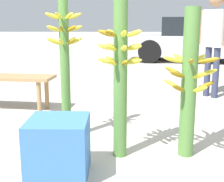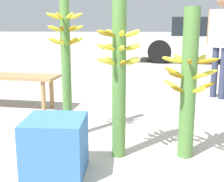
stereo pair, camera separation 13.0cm
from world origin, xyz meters
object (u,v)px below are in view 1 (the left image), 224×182
(parked_car, at_px, (198,40))
(banana_stalk_center, at_px, (120,72))
(vendor_person, at_px, (214,35))
(produce_crate, at_px, (59,147))
(banana_stalk_right, at_px, (189,83))
(banana_stalk_left, at_px, (65,53))

(parked_car, bearing_deg, banana_stalk_center, 172.03)
(vendor_person, bearing_deg, produce_crate, 108.08)
(banana_stalk_center, relative_size, parked_car, 0.31)
(banana_stalk_right, height_order, vendor_person, vendor_person)
(vendor_person, bearing_deg, banana_stalk_center, 111.52)
(parked_car, bearing_deg, banana_stalk_left, 166.89)
(banana_stalk_left, relative_size, parked_car, 0.36)
(banana_stalk_left, height_order, banana_stalk_center, banana_stalk_left)
(produce_crate, bearing_deg, banana_stalk_center, 38.11)
(banana_stalk_right, bearing_deg, banana_stalk_center, -178.07)
(banana_stalk_left, xyz_separation_m, produce_crate, (0.07, -0.82, -0.66))
(banana_stalk_right, relative_size, produce_crate, 2.86)
(banana_stalk_right, bearing_deg, produce_crate, -159.73)
(banana_stalk_left, height_order, produce_crate, banana_stalk_left)
(banana_stalk_left, distance_m, parked_car, 7.46)
(banana_stalk_center, height_order, parked_car, banana_stalk_center)
(banana_stalk_left, xyz_separation_m, parked_car, (3.06, 6.80, -0.23))
(banana_stalk_center, height_order, vendor_person, vendor_person)
(produce_crate, bearing_deg, parked_car, 68.52)
(parked_car, xyz_separation_m, produce_crate, (-3.00, -7.62, -0.43))
(banana_stalk_right, relative_size, vendor_person, 0.80)
(banana_stalk_left, distance_m, banana_stalk_center, 0.72)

